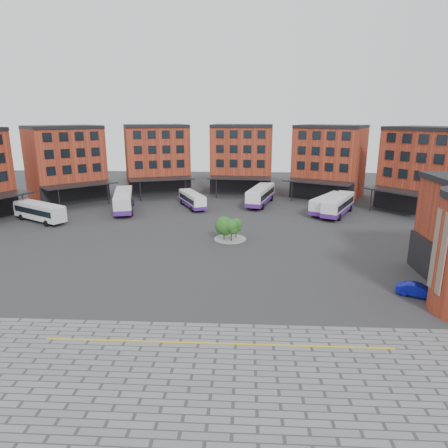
{
  "coord_description": "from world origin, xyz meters",
  "views": [
    {
      "loc": [
        3.89,
        -40.24,
        16.43
      ],
      "look_at": [
        1.51,
        5.3,
        4.0
      ],
      "focal_mm": 32.0,
      "sensor_mm": 36.0,
      "label": 1
    }
  ],
  "objects_px": {
    "bus_a": "(39,211)",
    "bus_d": "(261,195)",
    "blue_car": "(418,290)",
    "bus_e": "(328,204)",
    "bus_f": "(338,205)",
    "tree_island": "(228,227)",
    "bus_c": "(192,199)",
    "bus_b": "(124,200)"
  },
  "relations": [
    {
      "from": "bus_a",
      "to": "bus_d",
      "type": "distance_m",
      "value": 38.47
    },
    {
      "from": "bus_d",
      "to": "blue_car",
      "type": "height_order",
      "value": "bus_d"
    },
    {
      "from": "blue_car",
      "to": "bus_e",
      "type": "bearing_deg",
      "value": 27.55
    },
    {
      "from": "bus_e",
      "to": "bus_f",
      "type": "height_order",
      "value": "bus_f"
    },
    {
      "from": "bus_a",
      "to": "bus_f",
      "type": "relative_size",
      "value": 0.9
    },
    {
      "from": "tree_island",
      "to": "bus_c",
      "type": "distance_m",
      "value": 21.14
    },
    {
      "from": "tree_island",
      "to": "bus_f",
      "type": "distance_m",
      "value": 23.72
    },
    {
      "from": "bus_c",
      "to": "bus_d",
      "type": "distance_m",
      "value": 13.03
    },
    {
      "from": "tree_island",
      "to": "bus_d",
      "type": "relative_size",
      "value": 0.35
    },
    {
      "from": "bus_c",
      "to": "blue_car",
      "type": "bearing_deg",
      "value": -79.27
    },
    {
      "from": "bus_b",
      "to": "blue_car",
      "type": "distance_m",
      "value": 49.99
    },
    {
      "from": "bus_b",
      "to": "bus_e",
      "type": "height_order",
      "value": "bus_b"
    },
    {
      "from": "bus_e",
      "to": "blue_car",
      "type": "xyz_separation_m",
      "value": [
        1.77,
        -33.16,
        -1.04
      ]
    },
    {
      "from": "tree_island",
      "to": "blue_car",
      "type": "bearing_deg",
      "value": -41.73
    },
    {
      "from": "bus_a",
      "to": "blue_car",
      "type": "xyz_separation_m",
      "value": [
        48.93,
        -24.84,
        -1.17
      ]
    },
    {
      "from": "tree_island",
      "to": "bus_a",
      "type": "xyz_separation_m",
      "value": [
        -30.48,
        8.38,
        -0.09
      ]
    },
    {
      "from": "bus_a",
      "to": "bus_e",
      "type": "bearing_deg",
      "value": -49.25
    },
    {
      "from": "bus_d",
      "to": "blue_car",
      "type": "relative_size",
      "value": 3.33
    },
    {
      "from": "tree_island",
      "to": "bus_d",
      "type": "distance_m",
      "value": 23.4
    },
    {
      "from": "bus_b",
      "to": "bus_c",
      "type": "xyz_separation_m",
      "value": [
        11.75,
        3.42,
        -0.43
      ]
    },
    {
      "from": "bus_d",
      "to": "bus_e",
      "type": "distance_m",
      "value": 13.04
    },
    {
      "from": "bus_e",
      "to": "tree_island",
      "type": "bearing_deg",
      "value": -101.55
    },
    {
      "from": "bus_e",
      "to": "bus_f",
      "type": "relative_size",
      "value": 0.9
    },
    {
      "from": "tree_island",
      "to": "bus_f",
      "type": "relative_size",
      "value": 0.38
    },
    {
      "from": "bus_f",
      "to": "bus_d",
      "type": "bearing_deg",
      "value": 177.13
    },
    {
      "from": "bus_c",
      "to": "bus_b",
      "type": "bearing_deg",
      "value": 171.36
    },
    {
      "from": "bus_a",
      "to": "bus_b",
      "type": "relative_size",
      "value": 0.8
    },
    {
      "from": "tree_island",
      "to": "bus_c",
      "type": "height_order",
      "value": "tree_island"
    },
    {
      "from": "bus_c",
      "to": "bus_d",
      "type": "xyz_separation_m",
      "value": [
        12.66,
        3.06,
        0.36
      ]
    },
    {
      "from": "bus_f",
      "to": "blue_car",
      "type": "bearing_deg",
      "value": -62.15
    },
    {
      "from": "bus_a",
      "to": "bus_c",
      "type": "distance_m",
      "value": 25.66
    },
    {
      "from": "bus_c",
      "to": "bus_a",
      "type": "bearing_deg",
      "value": -178.53
    },
    {
      "from": "bus_c",
      "to": "bus_e",
      "type": "bearing_deg",
      "value": -32.09
    },
    {
      "from": "bus_a",
      "to": "bus_c",
      "type": "height_order",
      "value": "bus_a"
    },
    {
      "from": "tree_island",
      "to": "bus_b",
      "type": "bearing_deg",
      "value": 139.67
    },
    {
      "from": "bus_b",
      "to": "bus_e",
      "type": "bearing_deg",
      "value": -13.98
    },
    {
      "from": "bus_b",
      "to": "bus_c",
      "type": "height_order",
      "value": "bus_b"
    },
    {
      "from": "bus_c",
      "to": "bus_e",
      "type": "height_order",
      "value": "bus_e"
    },
    {
      "from": "tree_island",
      "to": "bus_e",
      "type": "xyz_separation_m",
      "value": [
        16.68,
        16.71,
        -0.22
      ]
    },
    {
      "from": "bus_a",
      "to": "bus_b",
      "type": "xyz_separation_m",
      "value": [
        11.24,
        7.96,
        0.14
      ]
    },
    {
      "from": "bus_d",
      "to": "bus_f",
      "type": "distance_m",
      "value": 14.88
    },
    {
      "from": "bus_b",
      "to": "blue_car",
      "type": "xyz_separation_m",
      "value": [
        37.7,
        -32.8,
        -1.31
      ]
    }
  ]
}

